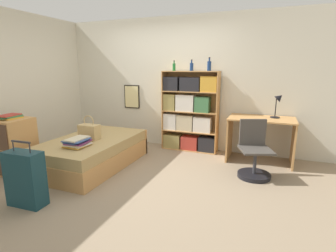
{
  "coord_description": "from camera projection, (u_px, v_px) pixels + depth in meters",
  "views": [
    {
      "loc": [
        1.98,
        -3.42,
        1.62
      ],
      "look_at": [
        0.55,
        0.19,
        0.75
      ],
      "focal_mm": 28.0,
      "sensor_mm": 36.0,
      "label": 1
    }
  ],
  "objects": [
    {
      "name": "handbag",
      "position": [
        89.0,
        132.0,
        4.3
      ],
      "size": [
        0.33,
        0.18,
        0.4
      ],
      "color": "tan",
      "rests_on": "bed"
    },
    {
      "name": "magazine_pile_on_dresser",
      "position": [
        9.0,
        117.0,
        4.02
      ],
      "size": [
        0.31,
        0.36,
        0.06
      ],
      "color": "gold",
      "rests_on": "dresser"
    },
    {
      "name": "ground_plane",
      "position": [
        131.0,
        171.0,
        4.17
      ],
      "size": [
        14.0,
        14.0,
        0.0
      ],
      "primitive_type": "plane",
      "color": "gray"
    },
    {
      "name": "dresser",
      "position": [
        13.0,
        146.0,
        4.09
      ],
      "size": [
        0.54,
        0.54,
        0.85
      ],
      "color": "tan",
      "rests_on": "ground_plane"
    },
    {
      "name": "desk_chair",
      "position": [
        254.0,
        159.0,
        3.95
      ],
      "size": [
        0.57,
        0.57,
        0.85
      ],
      "color": "black",
      "rests_on": "ground_plane"
    },
    {
      "name": "book_stack_on_bed",
      "position": [
        77.0,
        142.0,
        3.9
      ],
      "size": [
        0.33,
        0.38,
        0.13
      ],
      "color": "beige",
      "rests_on": "bed"
    },
    {
      "name": "bottle_brown",
      "position": [
        192.0,
        67.0,
        4.96
      ],
      "size": [
        0.07,
        0.07,
        0.21
      ],
      "color": "navy",
      "rests_on": "bookcase"
    },
    {
      "name": "bottle_green",
      "position": [
        174.0,
        67.0,
        5.02
      ],
      "size": [
        0.06,
        0.06,
        0.19
      ],
      "color": "#1E6B2D",
      "rests_on": "bookcase"
    },
    {
      "name": "desk",
      "position": [
        261.0,
        132.0,
        4.52
      ],
      "size": [
        1.09,
        0.66,
        0.78
      ],
      "color": "tan",
      "rests_on": "ground_plane"
    },
    {
      "name": "wall_left",
      "position": [
        18.0,
        86.0,
        4.7
      ],
      "size": [
        0.06,
        10.0,
        2.6
      ],
      "color": "beige",
      "rests_on": "ground_plane"
    },
    {
      "name": "bed",
      "position": [
        92.0,
        152.0,
        4.41
      ],
      "size": [
        1.15,
        1.86,
        0.46
      ],
      "color": "tan",
      "rests_on": "ground_plane"
    },
    {
      "name": "suitcase",
      "position": [
        25.0,
        179.0,
        3.09
      ],
      "size": [
        0.46,
        0.24,
        0.8
      ],
      "color": "#143842",
      "rests_on": "ground_plane"
    },
    {
      "name": "bottle_clear",
      "position": [
        209.0,
        66.0,
        4.81
      ],
      "size": [
        0.07,
        0.07,
        0.25
      ],
      "color": "navy",
      "rests_on": "bookcase"
    },
    {
      "name": "wall_back",
      "position": [
        169.0,
        83.0,
        5.37
      ],
      "size": [
        10.0,
        0.09,
        2.6
      ],
      "color": "beige",
      "rests_on": "ground_plane"
    },
    {
      "name": "desk_lamp",
      "position": [
        279.0,
        101.0,
        4.41
      ],
      "size": [
        0.2,
        0.15,
        0.44
      ],
      "color": "black",
      "rests_on": "desk"
    },
    {
      "name": "bookcase",
      "position": [
        189.0,
        113.0,
        5.13
      ],
      "size": [
        1.1,
        0.29,
        1.56
      ],
      "color": "tan",
      "rests_on": "ground_plane"
    }
  ]
}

